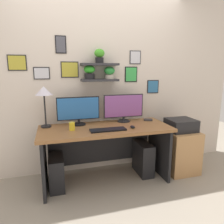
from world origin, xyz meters
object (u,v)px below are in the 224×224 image
object	(u,v)px
desk	(105,141)
computer_mouse	(133,127)
pen_cup	(72,126)
scissors_tray	(148,120)
desk_lamp	(44,94)
printer	(181,125)
monitor_right	(124,107)
drawer_cabinet	(179,151)
monitor_left	(78,110)
keyboard	(108,130)
computer_tower_left	(57,172)
computer_tower_right	(143,158)

from	to	relation	value
desk	computer_mouse	world-z (taller)	computer_mouse
computer_mouse	pen_cup	bearing A→B (deg)	171.29
pen_cup	scissors_tray	size ratio (longest dim) A/B	0.83
desk_lamp	printer	distance (m)	1.93
computer_mouse	scissors_tray	size ratio (longest dim) A/B	0.75
monitor_right	scissors_tray	size ratio (longest dim) A/B	4.79
desk	drawer_cabinet	bearing A→B (deg)	-3.24
monitor_left	keyboard	bearing A→B (deg)	-50.32
desk_lamp	scissors_tray	xyz separation A→B (m)	(1.42, -0.04, -0.42)
computer_tower_left	monitor_left	bearing A→B (deg)	32.77
desk_lamp	scissors_tray	world-z (taller)	desk_lamp
desk	scissors_tray	bearing A→B (deg)	9.74
monitor_left	keyboard	world-z (taller)	monitor_left
monitor_right	drawer_cabinet	size ratio (longest dim) A/B	0.94
monitor_right	scissors_tray	world-z (taller)	monitor_right
computer_mouse	monitor_left	bearing A→B (deg)	151.04
monitor_left	pen_cup	bearing A→B (deg)	-114.99
monitor_left	scissors_tray	xyz separation A→B (m)	(1.00, -0.04, -0.19)
computer_tower_right	monitor_left	bearing A→B (deg)	169.48
desk	printer	distance (m)	1.13
desk	monitor_right	size ratio (longest dim) A/B	2.94
keyboard	computer_mouse	distance (m)	0.33
monitor_right	printer	distance (m)	0.87
keyboard	desk_lamp	bearing A→B (deg)	153.15
desk_lamp	printer	bearing A→B (deg)	-6.83
desk_lamp	computer_tower_left	bearing A→B (deg)	-64.65
drawer_cabinet	computer_tower_right	size ratio (longest dim) A/B	1.34
monitor_left	computer_tower_right	bearing A→B (deg)	-10.52
computer_mouse	printer	distance (m)	0.81
scissors_tray	drawer_cabinet	xyz separation A→B (m)	(0.44, -0.18, -0.46)
pen_cup	computer_mouse	bearing A→B (deg)	-8.71
printer	computer_mouse	bearing A→B (deg)	-170.88
desk_lamp	pen_cup	bearing A→B (deg)	-37.09
keyboard	drawer_cabinet	size ratio (longest dim) A/B	0.72
monitor_left	computer_tower_left	world-z (taller)	monitor_left
drawer_cabinet	keyboard	bearing A→B (deg)	-172.49
keyboard	monitor_left	bearing A→B (deg)	129.68
pen_cup	printer	distance (m)	1.55
computer_tower_right	computer_tower_left	bearing A→B (deg)	-177.88
drawer_cabinet	monitor_left	bearing A→B (deg)	171.09
desk	drawer_cabinet	xyz separation A→B (m)	(1.12, -0.06, -0.24)
computer_mouse	pen_cup	distance (m)	0.76
desk_lamp	computer_tower_left	distance (m)	1.00
desk	monitor_left	xyz separation A→B (m)	(-0.32, 0.16, 0.41)
monitor_right	computer_mouse	bearing A→B (deg)	-89.73
scissors_tray	desk_lamp	bearing A→B (deg)	178.29
pen_cup	computer_tower_left	bearing A→B (deg)	172.30
printer	pen_cup	bearing A→B (deg)	-179.51
keyboard	computer_mouse	bearing A→B (deg)	3.56
monitor_right	keyboard	world-z (taller)	monitor_right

